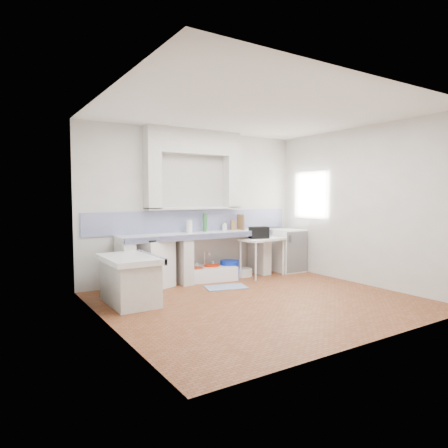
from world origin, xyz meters
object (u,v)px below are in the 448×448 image
side_table (262,257)px  fridge (288,250)px  stove (153,264)px  sink (210,274)px

side_table → fridge: bearing=-1.1°
stove → sink: bearing=-22.8°
sink → fridge: 1.86m
side_table → fridge: 0.79m
sink → fridge: bearing=6.6°
sink → side_table: size_ratio=1.05×
side_table → stove: bearing=162.5°
stove → sink: size_ratio=0.86×
stove → side_table: size_ratio=0.91×
fridge → side_table: bearing=-169.3°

